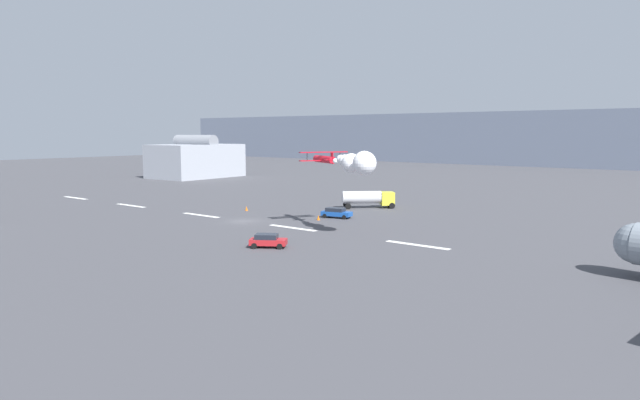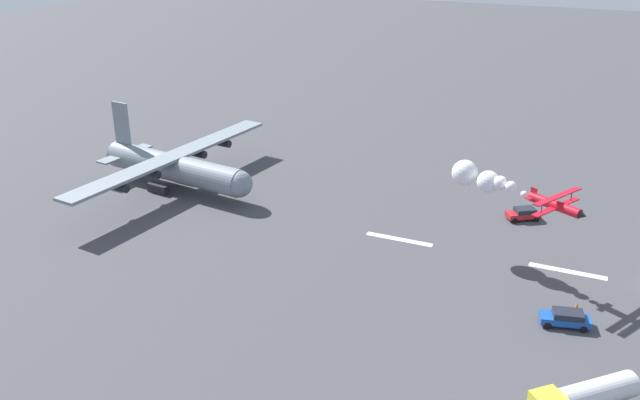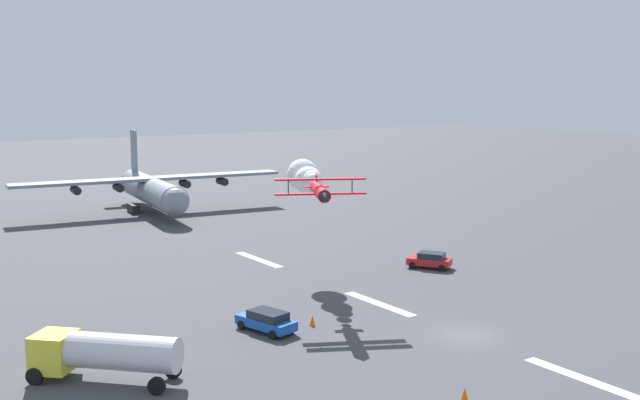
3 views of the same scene
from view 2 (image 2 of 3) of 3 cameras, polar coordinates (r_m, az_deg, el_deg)
The scene contains 8 objects.
runway_stripe_3 at distance 77.23m, azimuth 20.15°, elevation -5.66°, with size 8.00×0.90×0.01m, color white.
runway_stripe_4 at distance 79.81m, azimuth 6.69°, elevation -3.31°, with size 8.00×0.90×0.01m, color white.
cargo_transport_plane at distance 93.80m, azimuth -11.78°, elevation 2.69°, with size 24.14×36.75×10.92m.
stunt_biplane_red at distance 74.11m, azimuth 13.51°, elevation 1.78°, with size 14.61×9.80×2.87m.
fuel_tanker_truck at distance 56.63m, azimuth 21.33°, elevation -15.27°, with size 7.98×7.84×2.90m.
followme_car_yellow at distance 87.64m, azimuth 16.79°, elevation -1.09°, with size 4.38×3.69×1.52m.
airport_staff_sedan at distance 67.39m, azimuth 20.03°, elevation -9.32°, with size 4.80×2.85×1.52m.
traffic_cone_far at distance 70.52m, azimuth 20.85°, elevation -8.33°, with size 0.44×0.44×0.75m, color orange.
Camera 2 is at (8.03, 68.52, 35.62)m, focal length 37.94 mm.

